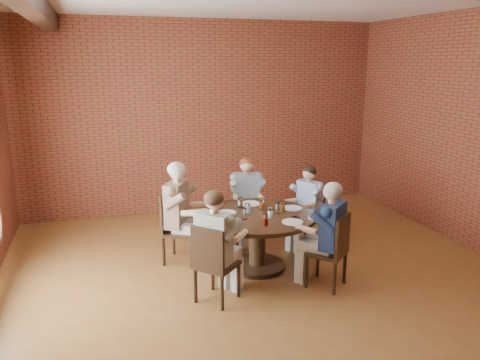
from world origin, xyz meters
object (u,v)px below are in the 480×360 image
object	(u,v)px
dining_table	(258,230)
chair_c	(175,225)
chair_a	(309,215)
smartphone	(296,218)
chair_e	(333,248)
diner_a	(307,208)
diner_b	(247,200)
diner_e	(327,235)
chair_b	(246,208)
diner_c	(181,213)
diner_d	(217,246)
chair_d	(213,262)

from	to	relation	value
dining_table	chair_c	size ratio (longest dim) A/B	1.54
chair_a	smartphone	distance (m)	1.02
chair_e	diner_a	bearing A→B (deg)	-141.92
diner_b	diner_e	distance (m)	1.77
smartphone	chair_e	bearing A→B (deg)	-54.43
diner_a	chair_e	world-z (taller)	diner_a
chair_a	chair_b	bearing A→B (deg)	-152.17
chair_b	chair_e	size ratio (longest dim) A/B	0.99
diner_c	chair_e	size ratio (longest dim) A/B	1.50
diner_d	smartphone	world-z (taller)	diner_d
chair_c	chair_d	size ratio (longest dim) A/B	1.04
dining_table	diner_d	xyz separation A→B (m)	(-0.72, -0.68, 0.13)
chair_a	diner_b	xyz separation A→B (m)	(-0.81, 0.49, 0.16)
chair_c	smartphone	xyz separation A→B (m)	(1.40, -0.86, 0.23)
chair_b	diner_d	world-z (taller)	diner_d
chair_a	diner_d	world-z (taller)	diner_d
chair_b	diner_b	bearing A→B (deg)	-90.00
chair_a	diner_e	distance (m)	1.28
diner_b	smartphone	world-z (taller)	diner_b
diner_c	chair_d	xyz separation A→B (m)	(0.13, -1.24, -0.19)
dining_table	diner_b	world-z (taller)	diner_b
diner_c	smartphone	distance (m)	1.55
diner_a	smartphone	world-z (taller)	diner_a
diner_d	smartphone	size ratio (longest dim) A/B	9.74
chair_b	chair_c	world-z (taller)	chair_c
diner_a	diner_e	xyz separation A→B (m)	(-0.29, -1.19, 0.04)
diner_d	smartphone	xyz separation A→B (m)	(1.13, 0.38, 0.10)
chair_c	chair_e	size ratio (longest dim) A/B	1.05
diner_e	chair_b	bearing A→B (deg)	-117.21
chair_c	chair_d	world-z (taller)	chair_c
chair_b	chair_c	bearing A→B (deg)	-146.82
chair_b	smartphone	distance (m)	1.40
chair_a	diner_a	size ratio (longest dim) A/B	0.72
dining_table	chair_d	xyz separation A→B (m)	(-0.78, -0.73, -0.02)
chair_d	diner_d	size ratio (longest dim) A/B	0.71
diner_a	smartphone	distance (m)	0.93
diner_e	diner_d	bearing A→B (deg)	-43.24
diner_e	chair_d	bearing A→B (deg)	-40.87
dining_table	diner_b	xyz separation A→B (m)	(0.17, 0.99, 0.11)
diner_a	chair_d	bearing A→B (deg)	-81.71
chair_d	chair_e	bearing A→B (deg)	-135.02
diner_c	diner_e	size ratio (longest dim) A/B	1.06
chair_d	diner_e	bearing A→B (deg)	-132.61
chair_c	chair_d	xyz separation A→B (m)	(0.21, -1.29, -0.02)
diner_e	dining_table	bearing A→B (deg)	-90.00
dining_table	chair_d	distance (m)	1.07
chair_e	smartphone	distance (m)	0.61
diner_b	chair_c	bearing A→B (deg)	-149.87
chair_d	diner_e	xyz separation A→B (m)	(1.42, 0.01, 0.15)
diner_b	chair_e	xyz separation A→B (m)	(0.52, -1.77, -0.14)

